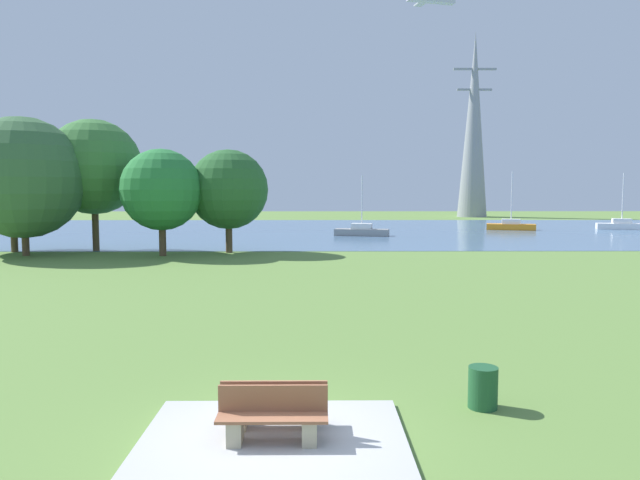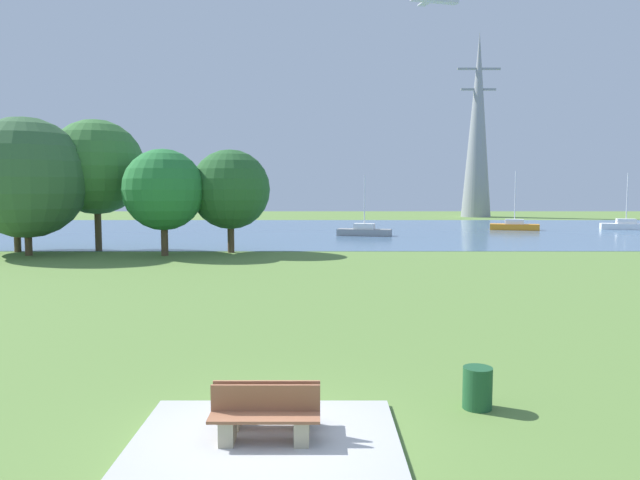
{
  "view_description": "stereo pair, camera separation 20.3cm",
  "coord_description": "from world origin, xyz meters",
  "px_view_note": "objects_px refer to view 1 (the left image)",
  "views": [
    {
      "loc": [
        0.69,
        -9.56,
        4.2
      ],
      "look_at": [
        0.95,
        21.58,
        1.5
      ],
      "focal_mm": 33.19,
      "sensor_mm": 36.0,
      "label": 1
    },
    {
      "loc": [
        0.9,
        -9.56,
        4.2
      ],
      "look_at": [
        0.95,
        21.58,
        1.5
      ],
      "focal_mm": 33.19,
      "sensor_mm": 36.0,
      "label": 2
    }
  ],
  "objects_px": {
    "tree_mid_shore": "(228,190)",
    "litter_bin": "(483,387)",
    "bench_facing_inland": "(272,420)",
    "tree_west_near": "(11,175)",
    "sailboat_orange": "(511,226)",
    "sailboat_gray": "(362,231)",
    "tree_west_far": "(161,190)",
    "sailboat_white": "(622,225)",
    "tree_east_far": "(23,178)",
    "bench_facing_water": "(275,407)",
    "electricity_pylon": "(474,125)",
    "tree_east_near": "(94,167)"
  },
  "relations": [
    {
      "from": "tree_west_near",
      "to": "tree_west_far",
      "type": "height_order",
      "value": "tree_west_near"
    },
    {
      "from": "tree_east_near",
      "to": "electricity_pylon",
      "type": "relative_size",
      "value": 0.32
    },
    {
      "from": "bench_facing_inland",
      "to": "sailboat_orange",
      "type": "xyz_separation_m",
      "value": [
        20.78,
        51.01,
        -0.02
      ]
    },
    {
      "from": "sailboat_orange",
      "to": "tree_west_near",
      "type": "bearing_deg",
      "value": -152.53
    },
    {
      "from": "litter_bin",
      "to": "tree_mid_shore",
      "type": "height_order",
      "value": "tree_mid_shore"
    },
    {
      "from": "sailboat_orange",
      "to": "tree_west_near",
      "type": "distance_m",
      "value": 45.5
    },
    {
      "from": "tree_east_far",
      "to": "litter_bin",
      "type": "bearing_deg",
      "value": -50.64
    },
    {
      "from": "bench_facing_inland",
      "to": "electricity_pylon",
      "type": "distance_m",
      "value": 84.81
    },
    {
      "from": "sailboat_gray",
      "to": "litter_bin",
      "type": "bearing_deg",
      "value": -91.31
    },
    {
      "from": "bench_facing_inland",
      "to": "tree_mid_shore",
      "type": "height_order",
      "value": "tree_mid_shore"
    },
    {
      "from": "tree_west_far",
      "to": "tree_mid_shore",
      "type": "bearing_deg",
      "value": 24.48
    },
    {
      "from": "sailboat_white",
      "to": "tree_west_far",
      "type": "height_order",
      "value": "tree_west_far"
    },
    {
      "from": "litter_bin",
      "to": "tree_east_near",
      "type": "distance_m",
      "value": 34.54
    },
    {
      "from": "litter_bin",
      "to": "tree_mid_shore",
      "type": "xyz_separation_m",
      "value": [
        -8.91,
        27.87,
        3.76
      ]
    },
    {
      "from": "bench_facing_water",
      "to": "bench_facing_inland",
      "type": "bearing_deg",
      "value": -90.0
    },
    {
      "from": "litter_bin",
      "to": "sailboat_gray",
      "type": "distance_m",
      "value": 41.8
    },
    {
      "from": "sailboat_gray",
      "to": "bench_facing_water",
      "type": "bearing_deg",
      "value": -96.47
    },
    {
      "from": "tree_mid_shore",
      "to": "litter_bin",
      "type": "bearing_deg",
      "value": -72.28
    },
    {
      "from": "sailboat_orange",
      "to": "tree_mid_shore",
      "type": "xyz_separation_m",
      "value": [
        -25.77,
        -21.41,
        3.71
      ]
    },
    {
      "from": "litter_bin",
      "to": "electricity_pylon",
      "type": "height_order",
      "value": "electricity_pylon"
    },
    {
      "from": "tree_east_near",
      "to": "electricity_pylon",
      "type": "height_order",
      "value": "electricity_pylon"
    },
    {
      "from": "tree_mid_shore",
      "to": "electricity_pylon",
      "type": "height_order",
      "value": "electricity_pylon"
    },
    {
      "from": "bench_facing_inland",
      "to": "litter_bin",
      "type": "height_order",
      "value": "bench_facing_inland"
    },
    {
      "from": "sailboat_gray",
      "to": "tree_west_far",
      "type": "height_order",
      "value": "tree_west_far"
    },
    {
      "from": "tree_east_near",
      "to": "tree_west_far",
      "type": "relative_size",
      "value": 1.32
    },
    {
      "from": "sailboat_gray",
      "to": "bench_facing_inland",
      "type": "bearing_deg",
      "value": -96.39
    },
    {
      "from": "litter_bin",
      "to": "bench_facing_water",
      "type": "bearing_deg",
      "value": -163.02
    },
    {
      "from": "tree_east_far",
      "to": "tree_west_near",
      "type": "bearing_deg",
      "value": 129.44
    },
    {
      "from": "tree_west_far",
      "to": "electricity_pylon",
      "type": "bearing_deg",
      "value": 57.45
    },
    {
      "from": "litter_bin",
      "to": "tree_mid_shore",
      "type": "distance_m",
      "value": 29.49
    },
    {
      "from": "tree_east_far",
      "to": "tree_east_near",
      "type": "xyz_separation_m",
      "value": [
        3.38,
        2.8,
        0.77
      ]
    },
    {
      "from": "sailboat_white",
      "to": "tree_east_far",
      "type": "bearing_deg",
      "value": -154.46
    },
    {
      "from": "bench_facing_water",
      "to": "tree_west_near",
      "type": "xyz_separation_m",
      "value": [
        -19.38,
        29.59,
        4.62
      ]
    },
    {
      "from": "bench_facing_water",
      "to": "electricity_pylon",
      "type": "xyz_separation_m",
      "value": [
        24.47,
        79.57,
        13.27
      ]
    },
    {
      "from": "bench_facing_water",
      "to": "tree_west_near",
      "type": "height_order",
      "value": "tree_west_near"
    },
    {
      "from": "tree_east_near",
      "to": "tree_mid_shore",
      "type": "xyz_separation_m",
      "value": [
        9.17,
        -1.09,
        -1.5
      ]
    },
    {
      "from": "bench_facing_inland",
      "to": "sailboat_gray",
      "type": "height_order",
      "value": "sailboat_gray"
    },
    {
      "from": "sailboat_orange",
      "to": "sailboat_white",
      "type": "relative_size",
      "value": 1.03
    },
    {
      "from": "tree_west_near",
      "to": "tree_east_near",
      "type": "distance_m",
      "value": 5.28
    },
    {
      "from": "bench_facing_water",
      "to": "tree_east_far",
      "type": "relative_size",
      "value": 0.21
    },
    {
      "from": "sailboat_orange",
      "to": "tree_west_near",
      "type": "height_order",
      "value": "tree_west_near"
    },
    {
      "from": "litter_bin",
      "to": "tree_west_far",
      "type": "xyz_separation_m",
      "value": [
        -12.82,
        26.08,
        3.74
      ]
    },
    {
      "from": "bench_facing_inland",
      "to": "tree_west_far",
      "type": "bearing_deg",
      "value": 107.76
    },
    {
      "from": "tree_east_far",
      "to": "electricity_pylon",
      "type": "height_order",
      "value": "electricity_pylon"
    },
    {
      "from": "tree_west_near",
      "to": "sailboat_orange",
      "type": "bearing_deg",
      "value": 27.47
    },
    {
      "from": "sailboat_orange",
      "to": "tree_west_far",
      "type": "xyz_separation_m",
      "value": [
        -29.69,
        -23.19,
        3.69
      ]
    },
    {
      "from": "litter_bin",
      "to": "sailboat_gray",
      "type": "relative_size",
      "value": 0.15
    },
    {
      "from": "tree_west_near",
      "to": "tree_west_far",
      "type": "xyz_separation_m",
      "value": [
        10.47,
        -2.31,
        -0.95
      ]
    },
    {
      "from": "tree_west_near",
      "to": "tree_east_far",
      "type": "height_order",
      "value": "tree_east_far"
    },
    {
      "from": "bench_facing_water",
      "to": "tree_west_near",
      "type": "distance_m",
      "value": 35.67
    }
  ]
}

